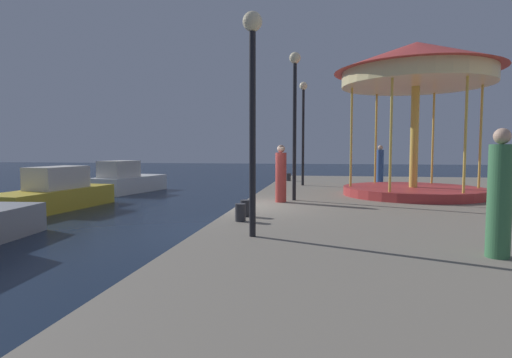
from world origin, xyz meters
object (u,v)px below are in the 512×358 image
carousel (416,81)px  bollard_north (240,212)px  lamp_post_mid_promenade (295,101)px  motorboat_white (127,181)px  motorboat_yellow (55,194)px  bollard_south (289,177)px  lamp_post_far_end (303,116)px  person_near_carousel (500,197)px  person_mid_promenade (380,165)px  lamp_post_near_edge (252,83)px  bollard_center (245,208)px  person_by_the_water (281,175)px

carousel → bollard_north: 8.76m
carousel → lamp_post_mid_promenade: (-4.06, -2.03, -0.84)m
motorboat_white → lamp_post_mid_promenade: lamp_post_mid_promenade is taller
motorboat_yellow → bollard_south: (8.89, 6.45, 0.36)m
lamp_post_far_end → person_near_carousel: lamp_post_far_end is taller
bollard_north → bollard_south: size_ratio=1.00×
bollard_south → person_mid_promenade: 4.63m
motorboat_yellow → lamp_post_mid_promenade: 10.48m
lamp_post_near_edge → motorboat_white: bearing=124.4°
lamp_post_far_end → bollard_south: size_ratio=11.68×
bollard_center → person_mid_promenade: size_ratio=0.22×
bollard_north → bollard_center: 0.68m
lamp_post_mid_promenade → bollard_center: lamp_post_mid_promenade is taller
motorboat_white → motorboat_yellow: (0.36, -6.87, -0.03)m
person_near_carousel → bollard_south: bearing=106.7°
lamp_post_mid_promenade → bollard_north: lamp_post_mid_promenade is taller
motorboat_white → person_mid_promenade: size_ratio=2.68×
bollard_south → lamp_post_near_edge: bearing=-87.9°
bollard_south → person_near_carousel: person_near_carousel is taller
motorboat_white → carousel: bearing=-25.0°
lamp_post_far_end → person_near_carousel: 12.86m
lamp_post_near_edge → person_near_carousel: size_ratio=2.12×
motorboat_yellow → person_mid_promenade: 14.83m
lamp_post_far_end → person_by_the_water: lamp_post_far_end is taller
bollard_center → person_by_the_water: (0.57, 2.88, 0.63)m
motorboat_white → carousel: (14.20, -6.62, 4.13)m
lamp_post_far_end → person_near_carousel: (3.55, -12.16, -2.25)m
motorboat_yellow → person_by_the_water: bearing=-13.7°
bollard_center → lamp_post_far_end: bearing=84.2°
bollard_north → bollard_center: (-0.02, 0.68, 0.00)m
lamp_post_near_edge → person_mid_promenade: bearing=73.4°
lamp_post_far_end → person_mid_promenade: 4.91m
person_mid_promenade → motorboat_yellow: bearing=-155.5°
lamp_post_mid_promenade → bollard_south: 8.79m
motorboat_white → lamp_post_near_edge: size_ratio=1.21×
bollard_center → motorboat_yellow: bearing=149.6°
motorboat_yellow → carousel: (13.83, 0.25, 4.16)m
bollard_south → person_by_the_water: person_by_the_water is taller
carousel → lamp_post_mid_promenade: bearing=-153.5°
lamp_post_near_edge → lamp_post_mid_promenade: lamp_post_mid_promenade is taller
motorboat_yellow → person_near_carousel: size_ratio=2.95×
person_near_carousel → bollard_north: bearing=151.4°
carousel → bollard_south: (-4.94, 6.20, -3.80)m
motorboat_yellow → lamp_post_near_edge: 12.35m
bollard_north → person_by_the_water: 3.66m
lamp_post_mid_promenade → bollard_center: size_ratio=11.70×
lamp_post_near_edge → lamp_post_mid_promenade: 5.67m
carousel → lamp_post_mid_promenade: 4.61m
motorboat_yellow → person_by_the_water: person_by_the_water is taller
lamp_post_near_edge → person_by_the_water: (-0.00, 5.12, -2.00)m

